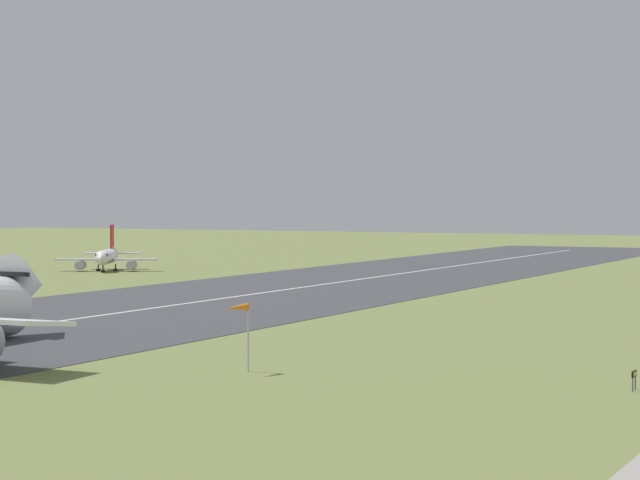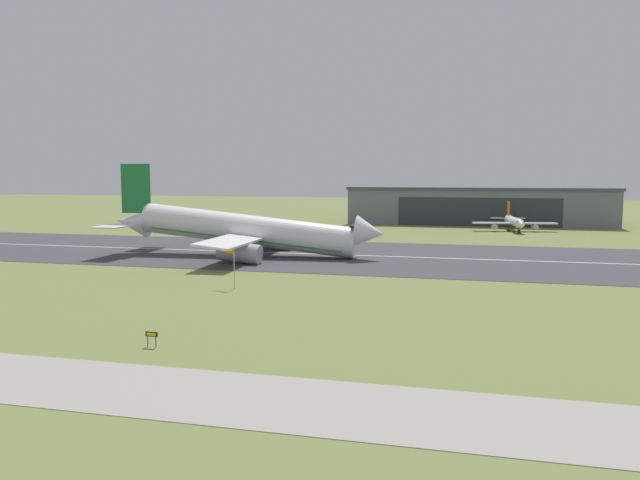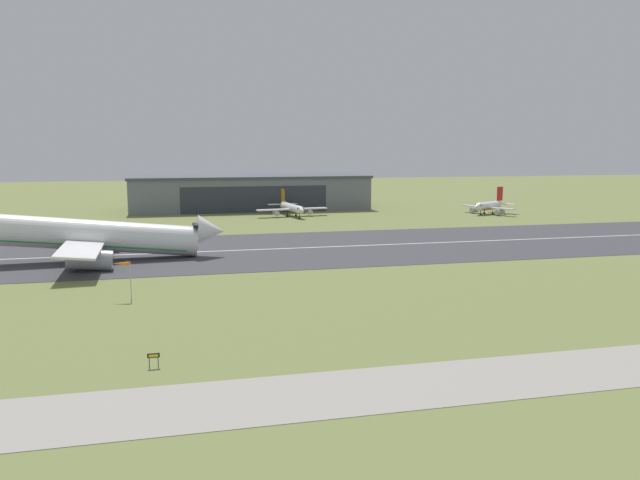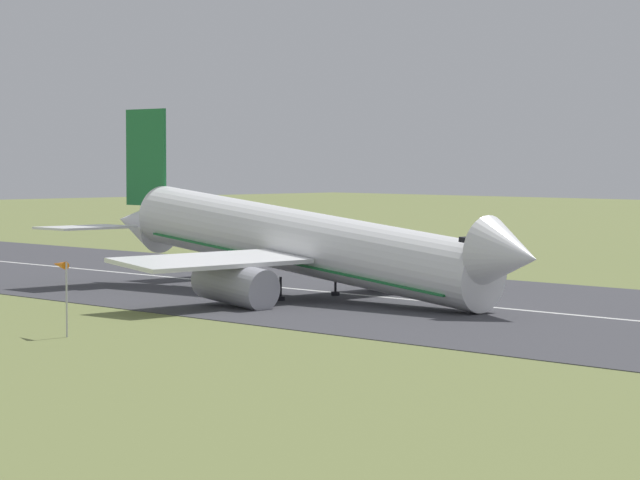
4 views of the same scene
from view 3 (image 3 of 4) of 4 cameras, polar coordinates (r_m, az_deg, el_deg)
name	(u,v)px [view 3 (image 3 of 4)]	position (r m, az deg, el deg)	size (l,w,h in m)	color
ground_plane	(347,312)	(86.76, 2.46, -6.60)	(725.36, 725.36, 0.00)	olive
runway_strip	(279,249)	(139.73, -3.81, -0.82)	(485.36, 50.29, 0.06)	#3D3D42
runway_centreline	(279,249)	(139.72, -3.81, -0.80)	(436.83, 0.70, 0.01)	silver
taxiway_road	(425,384)	(62.26, 9.58, -12.87)	(364.02, 10.94, 0.05)	gray
hangar_building	(249,192)	(232.37, -6.47, 4.39)	(85.68, 31.18, 12.37)	slate
airplane_landing	(80,236)	(132.42, -21.08, 0.37)	(58.37, 44.27, 19.01)	white
airplane_parked_west	(489,206)	(219.65, 15.18, 3.00)	(17.71, 18.93, 9.07)	white
airplane_parked_centre	(292,208)	(205.64, -2.62, 2.95)	(24.01, 22.60, 8.38)	white
windsock_pole	(121,265)	(97.34, -17.70, -2.23)	(2.76, 1.12, 5.74)	#B7B7BC
runway_sign	(154,357)	(67.62, -14.98, -10.30)	(1.26, 0.13, 1.53)	#4C4C51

